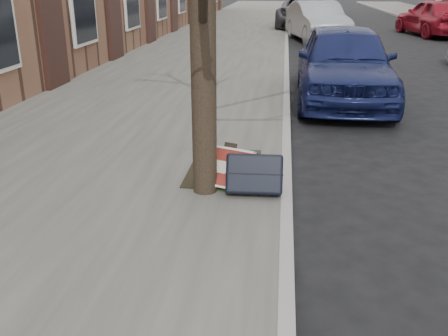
# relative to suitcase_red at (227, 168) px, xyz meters

# --- Properties ---
(ground) EXTENTS (120.00, 120.00, 0.00)m
(ground) POSITION_rel_suitcase_red_xyz_m (1.91, -0.83, -0.36)
(ground) COLOR black
(ground) RESTS_ON ground
(near_sidewalk) EXTENTS (5.00, 70.00, 0.12)m
(near_sidewalk) POSITION_rel_suitcase_red_xyz_m (-1.79, 14.17, -0.30)
(near_sidewalk) COLOR slate
(near_sidewalk) RESTS_ON ground
(dirt_patch) EXTENTS (0.85, 0.85, 0.02)m
(dirt_patch) POSITION_rel_suitcase_red_xyz_m (-0.09, 0.37, -0.23)
(dirt_patch) COLOR black
(dirt_patch) RESTS_ON near_sidewalk
(suitcase_red) EXTENTS (0.69, 0.54, 0.47)m
(suitcase_red) POSITION_rel_suitcase_red_xyz_m (0.00, 0.00, 0.00)
(suitcase_red) COLOR maroon
(suitcase_red) RESTS_ON near_sidewalk
(suitcase_navy) EXTENTS (0.61, 0.37, 0.47)m
(suitcase_navy) POSITION_rel_suitcase_red_xyz_m (0.31, -0.12, -0.00)
(suitcase_navy) COLOR black
(suitcase_navy) RESTS_ON near_sidewalk
(car_near_front) EXTENTS (1.87, 4.45, 1.50)m
(car_near_front) POSITION_rel_suitcase_red_xyz_m (1.74, 4.97, 0.39)
(car_near_front) COLOR #151D4E
(car_near_front) RESTS_ON ground
(car_near_mid) EXTENTS (2.44, 4.72, 1.48)m
(car_near_mid) POSITION_rel_suitcase_red_xyz_m (1.79, 15.11, 0.38)
(car_near_mid) COLOR #93979B
(car_near_mid) RESTS_ON ground
(car_near_back) EXTENTS (2.99, 5.87, 1.59)m
(car_near_back) POSITION_rel_suitcase_red_xyz_m (1.56, 20.34, 0.44)
(car_near_back) COLOR #3B3A40
(car_near_back) RESTS_ON ground
(car_far_back) EXTENTS (2.62, 4.81, 1.55)m
(car_far_back) POSITION_rel_suitcase_red_xyz_m (6.80, 17.71, 0.42)
(car_far_back) COLOR maroon
(car_far_back) RESTS_ON ground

